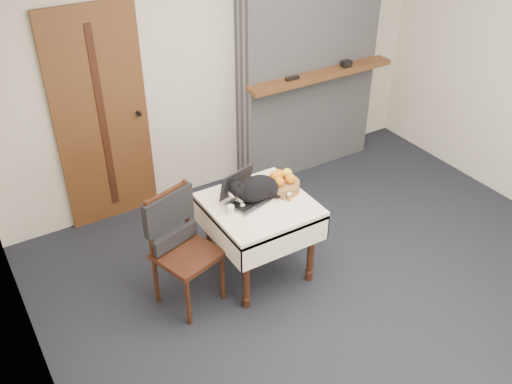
{
  "coord_description": "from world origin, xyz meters",
  "views": [
    {
      "loc": [
        -2.38,
        -2.55,
        3.2
      ],
      "look_at": [
        -0.53,
        0.5,
        0.85
      ],
      "focal_mm": 40.0,
      "sensor_mm": 36.0,
      "label": 1
    }
  ],
  "objects_px": {
    "side_table": "(259,214)",
    "laptop": "(244,194)",
    "fruit_basket": "(282,183)",
    "cat": "(257,189)",
    "cream_jar": "(231,210)",
    "chair": "(177,233)",
    "pill_bottle": "(289,197)",
    "door": "(102,120)"
  },
  "relations": [
    {
      "from": "side_table",
      "to": "laptop",
      "type": "xyz_separation_m",
      "value": [
        -0.08,
        0.09,
        0.17
      ]
    },
    {
      "from": "chair",
      "to": "fruit_basket",
      "type": "bearing_deg",
      "value": -18.9
    },
    {
      "from": "side_table",
      "to": "cat",
      "type": "xyz_separation_m",
      "value": [
        0.0,
        0.04,
        0.22
      ]
    },
    {
      "from": "door",
      "to": "pill_bottle",
      "type": "xyz_separation_m",
      "value": [
        0.95,
        -1.52,
        -0.26
      ]
    },
    {
      "from": "laptop",
      "to": "chair",
      "type": "distance_m",
      "value": 0.6
    },
    {
      "from": "door",
      "to": "pill_bottle",
      "type": "bearing_deg",
      "value": -58.11
    },
    {
      "from": "pill_bottle",
      "to": "cat",
      "type": "bearing_deg",
      "value": 146.31
    },
    {
      "from": "side_table",
      "to": "chair",
      "type": "bearing_deg",
      "value": 172.41
    },
    {
      "from": "laptop",
      "to": "fruit_basket",
      "type": "distance_m",
      "value": 0.34
    },
    {
      "from": "cream_jar",
      "to": "chair",
      "type": "relative_size",
      "value": 0.07
    },
    {
      "from": "door",
      "to": "side_table",
      "type": "relative_size",
      "value": 2.56
    },
    {
      "from": "door",
      "to": "cat",
      "type": "relative_size",
      "value": 4.04
    },
    {
      "from": "door",
      "to": "side_table",
      "type": "xyz_separation_m",
      "value": [
        0.73,
        -1.42,
        -0.41
      ]
    },
    {
      "from": "cat",
      "to": "side_table",
      "type": "bearing_deg",
      "value": -93.58
    },
    {
      "from": "laptop",
      "to": "cream_jar",
      "type": "height_order",
      "value": "laptop"
    },
    {
      "from": "pill_bottle",
      "to": "door",
      "type": "bearing_deg",
      "value": 121.89
    },
    {
      "from": "laptop",
      "to": "side_table",
      "type": "bearing_deg",
      "value": -61.29
    },
    {
      "from": "cream_jar",
      "to": "fruit_basket",
      "type": "bearing_deg",
      "value": 7.64
    },
    {
      "from": "cat",
      "to": "chair",
      "type": "relative_size",
      "value": 0.52
    },
    {
      "from": "cream_jar",
      "to": "pill_bottle",
      "type": "height_order",
      "value": "pill_bottle"
    },
    {
      "from": "cream_jar",
      "to": "chair",
      "type": "distance_m",
      "value": 0.44
    },
    {
      "from": "cat",
      "to": "pill_bottle",
      "type": "height_order",
      "value": "cat"
    },
    {
      "from": "cream_jar",
      "to": "cat",
      "type": "bearing_deg",
      "value": 10.52
    },
    {
      "from": "cat",
      "to": "chair",
      "type": "bearing_deg",
      "value": 178.07
    },
    {
      "from": "door",
      "to": "fruit_basket",
      "type": "bearing_deg",
      "value": -54.15
    },
    {
      "from": "cat",
      "to": "fruit_basket",
      "type": "xyz_separation_m",
      "value": [
        0.25,
        0.02,
        -0.04
      ]
    },
    {
      "from": "side_table",
      "to": "pill_bottle",
      "type": "relative_size",
      "value": 11.28
    },
    {
      "from": "side_table",
      "to": "laptop",
      "type": "height_order",
      "value": "laptop"
    },
    {
      "from": "cream_jar",
      "to": "pill_bottle",
      "type": "xyz_separation_m",
      "value": [
        0.47,
        -0.09,
        0.0
      ]
    },
    {
      "from": "pill_bottle",
      "to": "side_table",
      "type": "bearing_deg",
      "value": 155.71
    },
    {
      "from": "side_table",
      "to": "cat",
      "type": "distance_m",
      "value": 0.22
    },
    {
      "from": "laptop",
      "to": "fruit_basket",
      "type": "xyz_separation_m",
      "value": [
        0.34,
        -0.02,
        0.0
      ]
    },
    {
      "from": "door",
      "to": "fruit_basket",
      "type": "relative_size",
      "value": 7.16
    },
    {
      "from": "door",
      "to": "pill_bottle",
      "type": "relative_size",
      "value": 28.91
    },
    {
      "from": "door",
      "to": "fruit_basket",
      "type": "distance_m",
      "value": 1.7
    },
    {
      "from": "fruit_basket",
      "to": "cat",
      "type": "bearing_deg",
      "value": -175.47
    },
    {
      "from": "chair",
      "to": "pill_bottle",
      "type": "bearing_deg",
      "value": -29.14
    },
    {
      "from": "cat",
      "to": "cream_jar",
      "type": "distance_m",
      "value": 0.28
    },
    {
      "from": "cream_jar",
      "to": "fruit_basket",
      "type": "height_order",
      "value": "fruit_basket"
    },
    {
      "from": "cat",
      "to": "cream_jar",
      "type": "relative_size",
      "value": 7.55
    },
    {
      "from": "fruit_basket",
      "to": "laptop",
      "type": "bearing_deg",
      "value": 175.75
    },
    {
      "from": "cream_jar",
      "to": "chair",
      "type": "xyz_separation_m",
      "value": [
        -0.41,
        0.09,
        -0.12
      ]
    }
  ]
}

